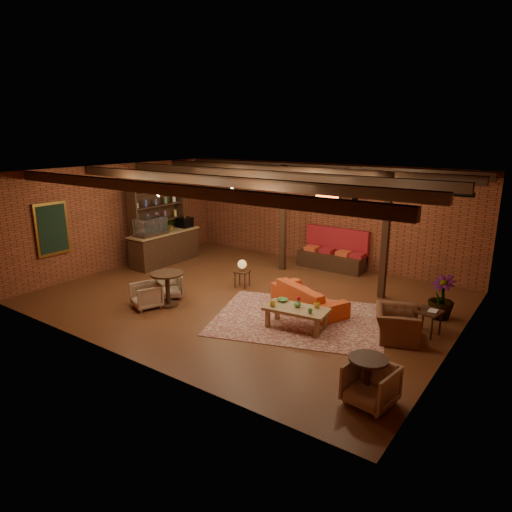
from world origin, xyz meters
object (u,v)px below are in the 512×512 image
Objects in this scene: plant_tall at (446,254)px; sofa at (309,296)px; side_table_lamp at (242,266)px; round_table_right at (368,372)px; side_table_book at (428,312)px; coffee_table at (296,310)px; armchair_b at (146,294)px; round_table_left at (167,283)px; armchair_a at (168,284)px; armchair_right at (397,319)px; armchair_far at (371,383)px.

sofa is at bearing -156.25° from plant_tall.
side_table_lamp is 1.06× the size of round_table_right.
sofa is at bearing -176.86° from side_table_book.
side_table_lamp reaches higher than coffee_table.
armchair_b is at bearing -111.06° from side_table_lamp.
round_table_left is 1.27× the size of armchair_b.
coffee_table reaches higher than side_table_book.
armchair_b is at bearing -139.39° from armchair_a.
side_table_book is at bearing 43.05° from armchair_b.
armchair_right is at bearing 98.28° from round_table_right.
coffee_table is at bearing -50.11° from armchair_a.
round_table_left is 0.27× the size of plant_tall.
round_table_right reaches higher than sofa.
armchair_right reaches higher than round_table_right.
side_table_book is at bearing -58.49° from armchair_right.
plant_tall reaches higher than coffee_table.
sofa is 2.10× the size of armchair_right.
round_table_right is (2.67, -2.90, 0.18)m from sofa.
armchair_a is 0.95× the size of armchair_far.
armchair_b is at bearing -163.46° from coffee_table.
coffee_table is at bearing 11.58° from round_table_left.
sofa is 3.94m from round_table_right.
plant_tall is (5.03, 0.89, 0.94)m from side_table_lamp.
plant_tall is at bearing 44.51° from coffee_table.
armchair_b reaches higher than sofa.
armchair_b is 6.06m from armchair_far.
armchair_far is (0.10, -0.09, -0.12)m from round_table_right.
plant_tall is at bearing 90.00° from side_table_book.
side_table_book is (2.43, 1.32, 0.08)m from coffee_table.
side_table_lamp is 6.03m from armchair_far.
round_table_left reaches higher than round_table_right.
round_table_left is at bearing 169.24° from round_table_right.
plant_tall reaches higher than round_table_left.
plant_tall is at bearing -132.75° from sofa.
coffee_table reaches higher than armchair_b.
round_table_left reaches higher than armchair_far.
side_table_book is (0.45, 0.59, 0.06)m from armchair_right.
armchair_far reaches higher than coffee_table.
round_table_right is at bearing 15.04° from armchair_b.
armchair_far is at bearing 169.32° from armchair_right.
armchair_a is (-3.32, -1.44, 0.04)m from sofa.
armchair_a is 6.28m from armchair_far.
armchair_a is at bearing 166.37° from round_table_right.
sofa is 3.95m from armchair_b.
side_table_book is 0.19× the size of plant_tall.
armchair_b is 0.90× the size of armchair_far.
round_table_left is (-3.25, -0.67, 0.15)m from coffee_table.
armchair_far reaches higher than armchair_b.
side_table_lamp is 0.77× the size of armchair_right.
side_table_lamp is at bearing -170.02° from plant_tall.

